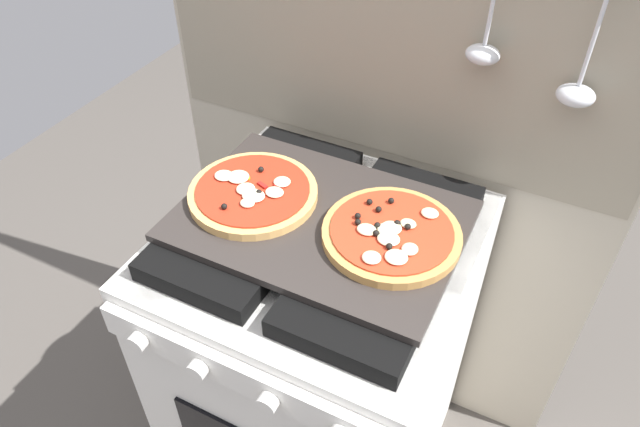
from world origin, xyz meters
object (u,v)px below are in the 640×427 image
stove (320,359)px  baking_tray (320,220)px  pizza_left (253,192)px  pizza_right (391,234)px

stove → baking_tray: (0.00, 0.00, 0.46)m
baking_tray → pizza_left: (-0.15, -0.01, 0.02)m
stove → pizza_right: (0.14, 0.01, 0.48)m
pizza_left → pizza_right: (0.29, 0.01, 0.00)m
baking_tray → stove: bearing=-90.0°
stove → baking_tray: size_ratio=1.67×
baking_tray → pizza_right: (0.14, 0.01, 0.02)m
stove → pizza_left: bearing=-178.6°
baking_tray → pizza_left: size_ratio=2.09×
stove → pizza_left: size_ratio=3.49×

